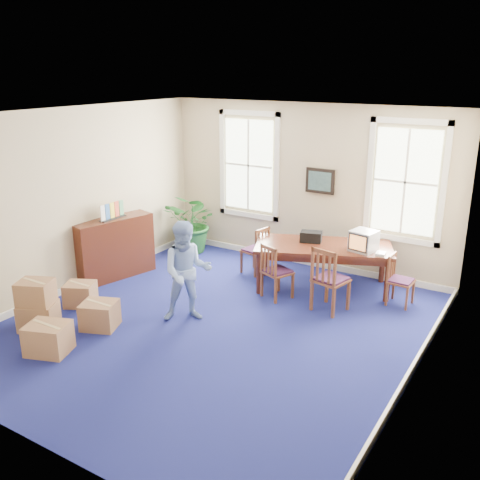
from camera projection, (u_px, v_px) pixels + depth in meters
The scene contains 25 objects.
floor at pixel (214, 326), 8.29m from camera, with size 6.50×6.50×0.00m, color navy.
ceiling at pixel (211, 115), 7.31m from camera, with size 6.50×6.50×0.00m, color white.
wall_back at pixel (307, 187), 10.43m from camera, with size 6.50×6.50×0.00m, color tan.
wall_front at pixel (23, 309), 5.17m from camera, with size 6.50×6.50×0.00m, color tan.
wall_left at pixel (70, 201), 9.29m from camera, with size 6.50×6.50×0.00m, color tan.
wall_right at pixel (422, 265), 6.31m from camera, with size 6.50×6.50×0.00m, color tan.
baseboard_back at pixel (303, 261), 10.89m from camera, with size 6.00×0.04×0.12m, color white.
baseboard_left at pixel (80, 283), 9.75m from camera, with size 0.04×6.50×0.12m, color white.
baseboard_right at pixel (407, 378), 6.80m from camera, with size 0.04×6.50×0.12m, color white.
window_left at pixel (249, 165), 10.97m from camera, with size 1.40×0.12×2.20m, color white, non-canonical shape.
window_right at pixel (405, 182), 9.38m from camera, with size 1.40×0.12×2.20m, color white, non-canonical shape.
wall_picture at pixel (320, 181), 10.20m from camera, with size 0.58×0.06×0.48m, color black, non-canonical shape.
conference_table at pixel (322, 266), 9.61m from camera, with size 2.39×1.09×0.81m, color #4A1E11, non-canonical shape.
crt_tv at pixel (364, 241), 9.12m from camera, with size 0.40×0.43×0.36m, color #B7B7BC, non-canonical shape.
game_console at pixel (381, 254), 8.97m from camera, with size 0.15×0.19×0.05m, color white.
equipment_bag at pixel (311, 237), 9.64m from camera, with size 0.38×0.25×0.19m, color black.
chair_near_left at pixel (277, 271), 9.17m from camera, with size 0.44×0.44×0.98m, color brown, non-canonical shape.
chair_near_right at pixel (331, 279), 8.67m from camera, with size 0.49×0.49×1.10m, color brown, non-canonical shape.
chair_end_left at pixel (255, 250), 10.30m from camera, with size 0.42×0.42×0.94m, color brown, non-canonical shape.
chair_end_right at pixel (401, 280), 8.90m from camera, with size 0.39×0.39×0.87m, color brown, non-canonical shape.
man at pixel (187, 272), 8.27m from camera, with size 0.79×0.61×1.61m, color #87A7E2.
credenza at pixel (114, 247), 10.05m from camera, with size 0.44×1.54×1.21m, color #4A1E11.
brochure_rack at pixel (112, 207), 9.80m from camera, with size 0.13×0.74×0.33m, color #99999E, non-canonical shape.
potted_plant at pixel (194, 223), 11.41m from camera, with size 1.17×1.02×1.30m, color #1D5A22.
cardboard_boxes at pixel (52, 304), 8.07m from camera, with size 1.44×1.44×0.82m, color #A4734C, non-canonical shape.
Camera 1 is at (4.25, -6.16, 3.83)m, focal length 40.00 mm.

